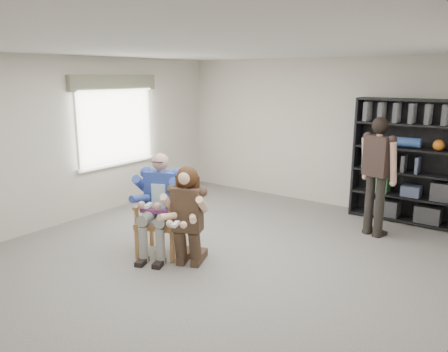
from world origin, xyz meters
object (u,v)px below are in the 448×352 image
Objects in this scene: armchair at (161,216)px; bookshelf at (408,162)px; standing_man at (376,178)px; kneeling_woman at (187,219)px; seated_man at (160,204)px.

bookshelf reaches higher than armchair.
bookshelf is 1.13× the size of standing_man.
bookshelf reaches higher than kneeling_woman.
seated_man is 0.60m from kneeling_woman.
armchair is at bearing 146.89° from kneeling_woman.
bookshelf is 1.03m from standing_man.
armchair is 0.17m from seated_man.
standing_man reaches higher than armchair.
kneeling_woman is at bearing -101.34° from standing_man.
bookshelf reaches higher than seated_man.
armchair is at bearing -110.98° from standing_man.
kneeling_woman is 0.63× the size of bookshelf.
armchair is 0.53× the size of bookshelf.
standing_man is (2.20, 2.49, 0.37)m from armchair.
bookshelf is (2.41, 3.49, 0.49)m from armchair.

